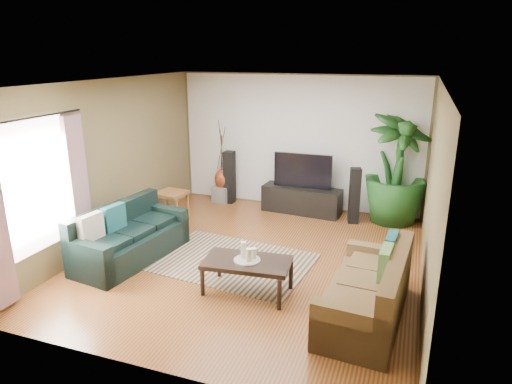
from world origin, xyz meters
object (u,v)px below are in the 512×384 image
at_px(potted_plant, 396,168).
at_px(pedestal, 222,194).
at_px(tv_stand, 302,200).
at_px(speaker_right, 354,196).
at_px(coffee_table, 247,276).
at_px(vase, 222,179).
at_px(sofa_left, 131,233).
at_px(speaker_left, 230,177).
at_px(sofa_right, 366,286).
at_px(television, 303,171).
at_px(side_table, 172,206).

xyz_separation_m(potted_plant, pedestal, (-3.53, 0.00, -0.86)).
relative_size(tv_stand, speaker_right, 1.48).
relative_size(coffee_table, vase, 2.59).
xyz_separation_m(sofa_left, speaker_left, (0.36, 3.09, 0.13)).
distance_m(speaker_left, vase, 0.18).
distance_m(sofa_right, vase, 4.94).
relative_size(television, potted_plant, 0.56).
height_order(pedestal, vase, vase).
height_order(television, pedestal, television).
distance_m(coffee_table, side_table, 3.18).
bearing_deg(sofa_right, vase, -131.48).
bearing_deg(speaker_right, potted_plant, 9.59).
bearing_deg(speaker_left, potted_plant, 1.11).
xyz_separation_m(tv_stand, vase, (-1.78, 0.11, 0.24)).
bearing_deg(sofa_left, speaker_right, -39.36).
xyz_separation_m(sofa_left, speaker_right, (3.02, 2.76, 0.10)).
bearing_deg(speaker_left, pedestal, -178.89).
relative_size(sofa_left, television, 1.65).
bearing_deg(vase, speaker_right, -6.49).
distance_m(television, side_table, 2.64).
xyz_separation_m(tv_stand, speaker_right, (1.06, -0.21, 0.27)).
xyz_separation_m(sofa_right, television, (-1.65, 3.46, 0.44)).
bearing_deg(television, side_table, -151.46).
height_order(sofa_right, speaker_left, speaker_left).
distance_m(television, speaker_right, 1.13).
relative_size(tv_stand, vase, 3.55).
height_order(television, side_table, television).
height_order(sofa_right, tv_stand, sofa_right).
relative_size(pedestal, side_table, 0.63).
distance_m(sofa_left, coffee_table, 2.10).
relative_size(sofa_left, speaker_right, 1.79).
bearing_deg(speaker_right, television, 152.01).
relative_size(sofa_right, pedestal, 5.40).
bearing_deg(side_table, coffee_table, -42.29).
bearing_deg(potted_plant, sofa_right, -91.51).
relative_size(speaker_right, potted_plant, 0.51).
xyz_separation_m(coffee_table, speaker_right, (0.97, 3.13, 0.30)).
bearing_deg(sofa_left, pedestal, 4.79).
height_order(sofa_left, side_table, sofa_left).
relative_size(coffee_table, potted_plant, 0.55).
bearing_deg(vase, sofa_right, -45.95).
relative_size(television, side_table, 2.09).
distance_m(tv_stand, potted_plant, 1.91).
distance_m(sofa_right, side_table, 4.51).
distance_m(coffee_table, potted_plant, 3.91).
relative_size(sofa_right, vase, 4.22).
bearing_deg(coffee_table, potted_plant, 58.77).
relative_size(tv_stand, pedestal, 4.55).
bearing_deg(tv_stand, pedestal, -178.53).
xyz_separation_m(sofa_left, tv_stand, (1.96, 2.98, -0.16)).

